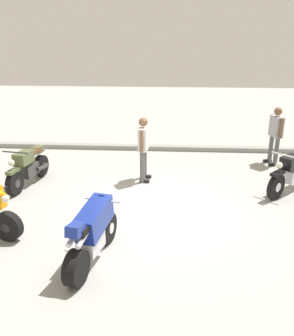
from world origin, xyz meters
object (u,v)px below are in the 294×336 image
object	(u,v)px
motorcycle_black_cruiser	(292,172)
person_in_gray_shirt	(276,132)
motorcycle_olive_vintage	(28,167)
person_in_white_shirt	(143,145)
motorcycle_blue_sportbike	(93,231)

from	to	relation	value
motorcycle_black_cruiser	person_in_gray_shirt	bearing A→B (deg)	-137.21
motorcycle_olive_vintage	person_in_white_shirt	distance (m)	3.09
motorcycle_black_cruiser	person_in_white_shirt	xyz separation A→B (m)	(-3.80, 0.50, 0.48)
motorcycle_olive_vintage	motorcycle_blue_sportbike	world-z (taller)	motorcycle_blue_sportbike
person_in_white_shirt	person_in_gray_shirt	bearing A→B (deg)	27.68
person_in_white_shirt	motorcycle_blue_sportbike	bearing A→B (deg)	-93.46
motorcycle_olive_vintage	motorcycle_blue_sportbike	distance (m)	4.16
motorcycle_olive_vintage	motorcycle_black_cruiser	world-z (taller)	motorcycle_black_cruiser
person_in_gray_shirt	motorcycle_olive_vintage	bearing A→B (deg)	3.05
motorcycle_olive_vintage	person_in_gray_shirt	distance (m)	7.20
motorcycle_olive_vintage	person_in_white_shirt	size ratio (longest dim) A/B	1.12
motorcycle_black_cruiser	motorcycle_blue_sportbike	bearing A→B (deg)	-8.06
motorcycle_olive_vintage	motorcycle_blue_sportbike	bearing A→B (deg)	45.09
person_in_white_shirt	motorcycle_olive_vintage	bearing A→B (deg)	-165.22
person_in_gray_shirt	motorcycle_black_cruiser	bearing A→B (deg)	74.49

